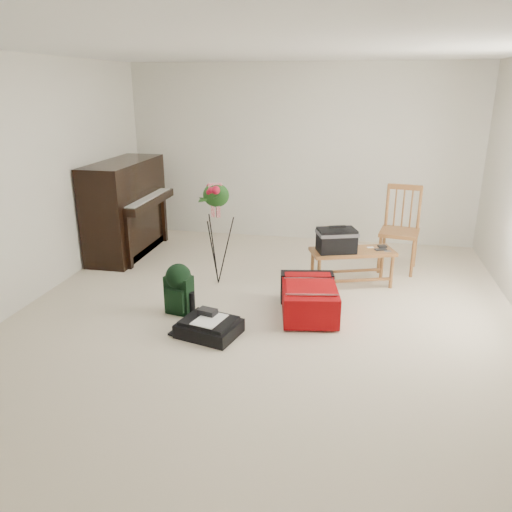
% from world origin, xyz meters
% --- Properties ---
extents(floor, '(5.00, 5.50, 0.01)m').
position_xyz_m(floor, '(0.00, 0.00, 0.00)').
color(floor, beige).
rests_on(floor, ground).
extents(ceiling, '(5.00, 5.50, 0.01)m').
position_xyz_m(ceiling, '(0.00, 0.00, 2.50)').
color(ceiling, white).
rests_on(ceiling, wall_back).
extents(wall_back, '(5.00, 0.04, 2.50)m').
position_xyz_m(wall_back, '(0.00, 2.75, 1.25)').
color(wall_back, silver).
rests_on(wall_back, floor).
extents(wall_left, '(0.04, 5.50, 2.50)m').
position_xyz_m(wall_left, '(-2.50, 0.00, 1.25)').
color(wall_left, silver).
rests_on(wall_left, floor).
extents(piano, '(0.71, 1.50, 1.25)m').
position_xyz_m(piano, '(-2.19, 1.60, 0.60)').
color(piano, black).
rests_on(piano, floor).
extents(bench, '(1.01, 0.66, 0.72)m').
position_xyz_m(bench, '(0.69, 0.99, 0.51)').
color(bench, '#965C31').
rests_on(bench, floor).
extents(dining_chair, '(0.52, 0.52, 1.04)m').
position_xyz_m(dining_chair, '(1.38, 1.66, 0.51)').
color(dining_chair, '#965C31').
rests_on(dining_chair, floor).
extents(red_suitcase, '(0.66, 0.87, 0.34)m').
position_xyz_m(red_suitcase, '(0.43, 0.17, 0.18)').
color(red_suitcase, '#9E0608').
rests_on(red_suitcase, floor).
extents(black_duffel, '(0.62, 0.54, 0.22)m').
position_xyz_m(black_duffel, '(-0.43, -0.49, 0.08)').
color(black_duffel, black).
rests_on(black_duffel, floor).
extents(green_backpack, '(0.29, 0.27, 0.52)m').
position_xyz_m(green_backpack, '(-0.86, -0.10, 0.29)').
color(green_backpack, black).
rests_on(green_backpack, floor).
extents(flower_stand, '(0.46, 0.46, 1.21)m').
position_xyz_m(flower_stand, '(-0.69, 0.75, 0.59)').
color(flower_stand, black).
rests_on(flower_stand, floor).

